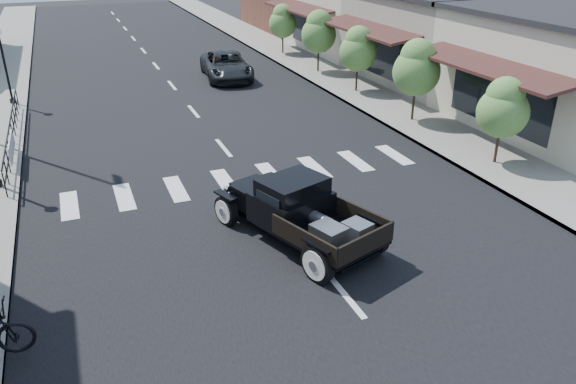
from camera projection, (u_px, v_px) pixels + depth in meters
name	position (u px, v px, depth m)	size (l,w,h in m)	color
ground	(294.00, 233.00, 15.22)	(120.00, 120.00, 0.00)	black
road	(180.00, 95.00, 27.84)	(14.00, 80.00, 0.02)	black
road_markings	(204.00, 125.00, 23.64)	(12.00, 60.00, 0.06)	silver
sidewalk_right	(334.00, 79.00, 30.65)	(3.00, 80.00, 0.15)	#9A968C
storefront_mid	(461.00, 36.00, 30.20)	(10.00, 9.00, 4.50)	#A79A8C
storefront_far	(377.00, 15.00, 37.78)	(10.00, 9.00, 4.50)	beige
railing	(12.00, 131.00, 20.93)	(0.08, 10.00, 1.00)	black
banner	(13.00, 154.00, 19.36)	(0.04, 2.20, 0.60)	silver
lamp_post_c	(5.00, 65.00, 25.33)	(0.36, 0.36, 3.55)	black
small_tree_a	(501.00, 122.00, 18.89)	(1.72, 1.72, 2.87)	#517F3A
small_tree_b	(415.00, 81.00, 23.16)	(1.95, 1.95, 3.25)	#517F3A
small_tree_c	(358.00, 60.00, 27.47)	(1.82, 1.82, 3.04)	#517F3A
small_tree_d	(319.00, 42.00, 31.31)	(1.94, 1.94, 3.23)	#517F3A
small_tree_e	(283.00, 29.00, 36.05)	(1.77, 1.77, 2.95)	#517F3A
hotrod_pickup	(298.00, 211.00, 14.54)	(2.35, 5.03, 1.74)	black
second_car	(226.00, 66.00, 30.66)	(2.33, 5.06, 1.41)	black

